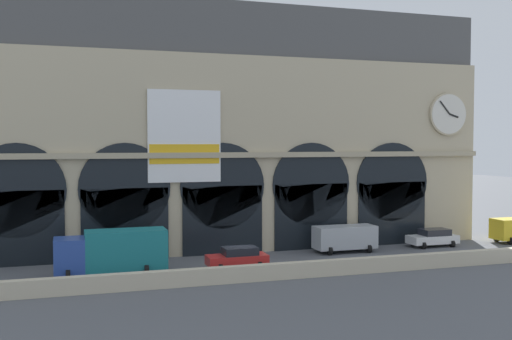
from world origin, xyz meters
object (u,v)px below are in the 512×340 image
at_px(car_center, 238,258).
at_px(car_east, 433,237).
at_px(box_truck_midwest, 113,251).
at_px(van_mideast, 345,237).

bearing_deg(car_center, car_east, 10.80).
bearing_deg(car_center, box_truck_midwest, 177.38).
distance_m(box_truck_midwest, van_mideast, 19.39).
bearing_deg(car_east, box_truck_midwest, -173.41).
distance_m(car_center, van_mideast, 10.92).
xyz_separation_m(box_truck_midwest, van_mideast, (19.13, 3.14, -0.45)).
height_order(car_center, car_east, same).
xyz_separation_m(van_mideast, car_east, (8.60, 0.07, -0.44)).
height_order(box_truck_midwest, van_mideast, box_truck_midwest).
bearing_deg(van_mideast, car_center, -161.05).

